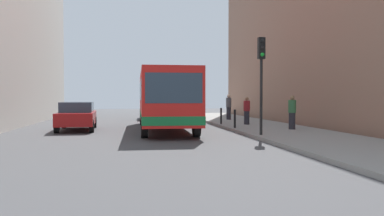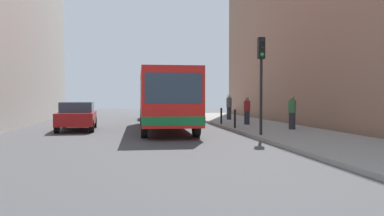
% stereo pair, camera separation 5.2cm
% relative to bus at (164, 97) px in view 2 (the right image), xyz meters
% --- Properties ---
extents(ground_plane, '(80.00, 80.00, 0.00)m').
position_rel_bus_xyz_m(ground_plane, '(0.09, -2.41, -1.73)').
color(ground_plane, '#424244').
extents(sidewalk, '(4.40, 40.00, 0.15)m').
position_rel_bus_xyz_m(sidewalk, '(5.49, -2.41, -1.65)').
color(sidewalk, gray).
rests_on(sidewalk, ground).
extents(bus, '(2.76, 11.07, 3.00)m').
position_rel_bus_xyz_m(bus, '(0.00, 0.00, 0.00)').
color(bus, red).
rests_on(bus, ground).
extents(car_beside_bus, '(2.01, 4.47, 1.48)m').
position_rel_bus_xyz_m(car_beside_bus, '(-4.56, 0.42, -0.94)').
color(car_beside_bus, maroon).
rests_on(car_beside_bus, ground).
extents(car_behind_bus, '(1.93, 4.44, 1.48)m').
position_rel_bus_xyz_m(car_behind_bus, '(-0.05, 10.09, -0.94)').
color(car_behind_bus, black).
rests_on(car_behind_bus, ground).
extents(traffic_light, '(0.28, 0.33, 4.10)m').
position_rel_bus_xyz_m(traffic_light, '(3.64, -5.03, 1.28)').
color(traffic_light, black).
rests_on(traffic_light, sidewalk).
extents(bollard_near, '(0.11, 0.11, 0.95)m').
position_rel_bus_xyz_m(bollard_near, '(3.54, -1.26, -1.10)').
color(bollard_near, black).
rests_on(bollard_near, sidewalk).
extents(bollard_mid, '(0.11, 0.11, 0.95)m').
position_rel_bus_xyz_m(bollard_mid, '(3.54, 1.77, -1.10)').
color(bollard_mid, black).
rests_on(bollard_mid, sidewalk).
extents(pedestrian_near_signal, '(0.38, 0.38, 1.68)m').
position_rel_bus_xyz_m(pedestrian_near_signal, '(6.11, -2.55, -0.74)').
color(pedestrian_near_signal, '#26262D').
rests_on(pedestrian_near_signal, sidewalk).
extents(pedestrian_mid_sidewalk, '(0.38, 0.38, 1.60)m').
position_rel_bus_xyz_m(pedestrian_mid_sidewalk, '(4.92, 1.10, -0.78)').
color(pedestrian_mid_sidewalk, '#26262D').
rests_on(pedestrian_mid_sidewalk, sidewalk).
extents(pedestrian_far_sidewalk, '(0.38, 0.38, 1.79)m').
position_rel_bus_xyz_m(pedestrian_far_sidewalk, '(5.12, 6.04, -0.68)').
color(pedestrian_far_sidewalk, '#26262D').
rests_on(pedestrian_far_sidewalk, sidewalk).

